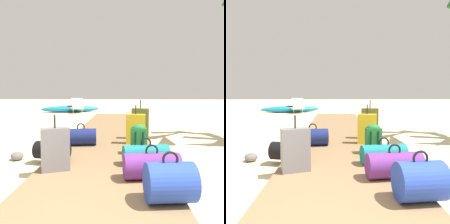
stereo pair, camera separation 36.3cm
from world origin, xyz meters
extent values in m
plane|color=beige|center=(0.00, 4.10, 0.00)|extent=(60.00, 60.00, 0.00)
cube|color=olive|center=(0.00, 5.13, 0.04)|extent=(1.82, 10.25, 0.08)
cube|color=gold|center=(0.58, 3.35, 0.39)|extent=(0.41, 0.24, 0.62)
cylinder|color=black|center=(0.58, 3.35, 0.80)|extent=(0.02, 0.02, 0.20)
cylinder|color=#6B2D84|center=(0.65, 1.30, 0.24)|extent=(0.73, 0.40, 0.32)
torus|color=black|center=(0.65, 1.30, 0.43)|extent=(0.17, 0.04, 0.16)
cube|color=slate|center=(-0.63, 1.58, 0.38)|extent=(0.42, 0.30, 0.59)
cylinder|color=black|center=(-0.63, 1.58, 0.76)|extent=(0.02, 0.02, 0.18)
cube|color=#237538|center=(0.58, 2.53, 0.31)|extent=(0.28, 0.23, 0.45)
ellipsoid|color=#237538|center=(0.58, 2.53, 0.53)|extent=(0.26, 0.21, 0.13)
cylinder|color=#113A1C|center=(0.53, 2.42, 0.31)|extent=(0.04, 0.04, 0.36)
cylinder|color=#113A1C|center=(0.66, 2.43, 0.31)|extent=(0.04, 0.04, 0.36)
cube|color=olive|center=(0.72, 3.89, 0.43)|extent=(0.42, 0.26, 0.70)
cylinder|color=black|center=(0.72, 3.89, 0.88)|extent=(0.02, 0.02, 0.19)
cylinder|color=#2847B7|center=(0.75, 0.66, 0.28)|extent=(0.50, 0.44, 0.40)
torus|color=black|center=(0.75, 0.66, 0.51)|extent=(0.17, 0.04, 0.16)
cylinder|color=black|center=(-0.83, 2.13, 0.22)|extent=(0.60, 0.40, 0.29)
torus|color=black|center=(-0.83, 2.13, 0.40)|extent=(0.17, 0.06, 0.16)
cylinder|color=navy|center=(-0.53, 3.18, 0.25)|extent=(0.65, 0.41, 0.34)
torus|color=black|center=(-0.53, 3.18, 0.45)|extent=(0.17, 0.04, 0.16)
cylinder|color=#197A7F|center=(0.65, 1.93, 0.22)|extent=(0.72, 0.40, 0.29)
torus|color=black|center=(0.65, 1.93, 0.40)|extent=(0.17, 0.05, 0.16)
cube|color=white|center=(-2.24, 11.79, 0.26)|extent=(1.11, 1.52, 0.08)
cube|color=white|center=(-2.00, 11.25, 0.54)|extent=(0.73, 0.64, 0.54)
cylinder|color=silver|center=(-2.68, 12.21, 0.11)|extent=(0.04, 0.04, 0.22)
cylinder|color=silver|center=(-2.24, 12.40, 0.11)|extent=(0.04, 0.04, 0.22)
cylinder|color=silver|center=(-2.24, 11.19, 0.11)|extent=(0.04, 0.04, 0.22)
cylinder|color=silver|center=(-1.80, 11.38, 0.11)|extent=(0.04, 0.04, 0.22)
ellipsoid|color=teal|center=(-2.53, 11.94, 0.18)|extent=(3.30, 1.47, 0.37)
torus|color=black|center=(-2.53, 11.94, 0.35)|extent=(0.60, 0.60, 0.05)
ellipsoid|color=slate|center=(-1.50, 2.35, 0.07)|extent=(0.28, 0.29, 0.14)
ellipsoid|color=#5B5651|center=(-1.25, 5.27, 0.04)|extent=(0.20, 0.20, 0.08)
camera|label=1|loc=(0.25, -1.68, 1.17)|focal=39.11mm
camera|label=2|loc=(-0.11, -1.68, 1.17)|focal=39.11mm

